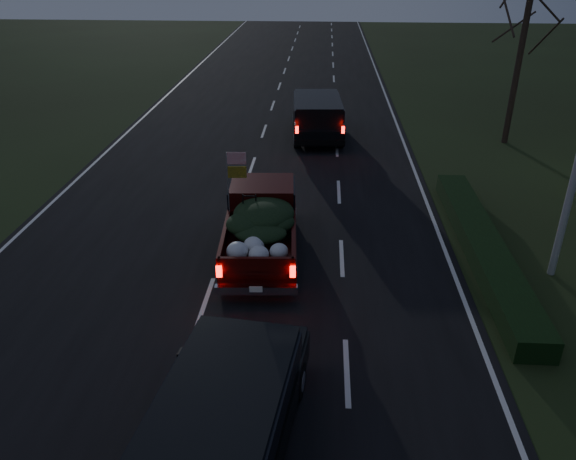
# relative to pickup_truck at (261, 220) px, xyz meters

# --- Properties ---
(ground) EXTENTS (120.00, 120.00, 0.00)m
(ground) POSITION_rel_pickup_truck_xyz_m (-1.19, -2.77, -1.05)
(ground) COLOR black
(ground) RESTS_ON ground
(road_asphalt) EXTENTS (14.00, 120.00, 0.02)m
(road_asphalt) POSITION_rel_pickup_truck_xyz_m (-1.19, -2.77, -1.04)
(road_asphalt) COLOR black
(road_asphalt) RESTS_ON ground
(hedge_row) EXTENTS (1.00, 10.00, 0.60)m
(hedge_row) POSITION_rel_pickup_truck_xyz_m (6.61, 0.23, -0.75)
(hedge_row) COLOR black
(hedge_row) RESTS_ON ground
(bare_tree_far) EXTENTS (3.60, 3.60, 7.00)m
(bare_tree_far) POSITION_rel_pickup_truck_xyz_m (10.31, 11.23, 4.18)
(bare_tree_far) COLOR black
(bare_tree_far) RESTS_ON ground
(pickup_truck) EXTENTS (2.36, 5.47, 2.81)m
(pickup_truck) POSITION_rel_pickup_truck_xyz_m (0.00, 0.00, 0.00)
(pickup_truck) COLOR #350907
(pickup_truck) RESTS_ON ground
(lead_suv) EXTENTS (2.58, 5.51, 1.54)m
(lead_suv) POSITION_rel_pickup_truck_xyz_m (1.46, 11.49, 0.11)
(lead_suv) COLOR black
(lead_suv) RESTS_ON ground
(rear_suv) EXTENTS (2.72, 5.28, 1.45)m
(rear_suv) POSITION_rel_pickup_truck_xyz_m (0.21, -7.70, 0.05)
(rear_suv) COLOR black
(rear_suv) RESTS_ON ground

